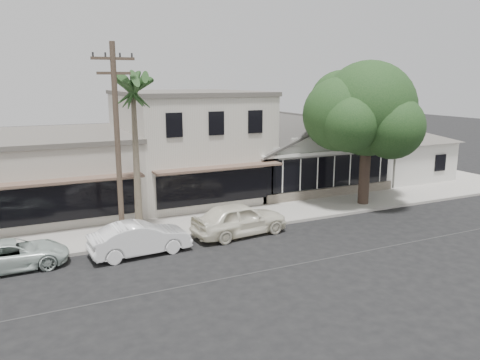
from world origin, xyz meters
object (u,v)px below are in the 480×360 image
car_0 (240,219)px  shade_tree (364,111)px  car_2 (12,255)px  car_1 (140,238)px  utility_pole (117,142)px

car_0 → shade_tree: 10.41m
car_0 → car_2: size_ratio=1.11×
car_1 → car_2: car_1 is taller
car_0 → car_1: (-5.00, -0.49, -0.10)m
car_1 → car_0: bearing=-88.3°
utility_pole → car_2: size_ratio=2.10×
car_0 → car_1: 5.03m
utility_pole → car_0: bearing=-8.0°
utility_pole → shade_tree: utility_pole is taller
utility_pole → shade_tree: 14.58m
car_2 → shade_tree: size_ratio=0.50×
utility_pole → car_1: 4.30m
shade_tree → car_0: bearing=-167.4°
utility_pole → car_1: bearing=-68.6°
car_1 → car_2: bearing=79.5°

